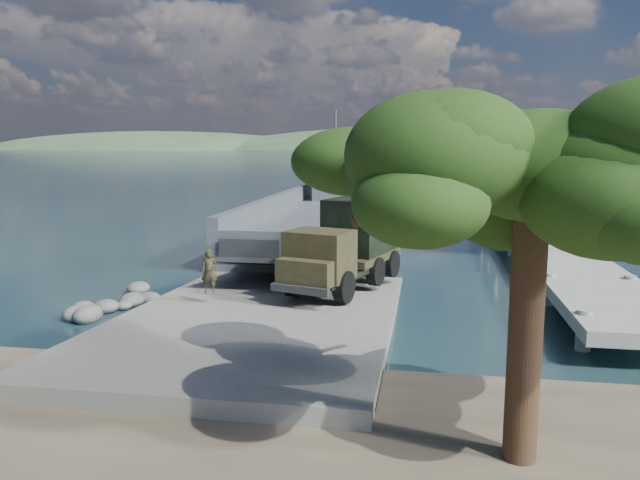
{
  "coord_description": "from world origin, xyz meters",
  "views": [
    {
      "loc": [
        6.08,
        -23.29,
        6.89
      ],
      "look_at": [
        1.09,
        6.0,
        2.24
      ],
      "focal_mm": 35.0,
      "sensor_mm": 36.0,
      "label": 1
    }
  ],
  "objects_px": {
    "landing_craft": "(332,223)",
    "military_truck": "(348,243)",
    "sailboat_near": "(548,224)",
    "overhang_tree": "(500,171)",
    "sailboat_far": "(598,221)",
    "pier": "(533,225)",
    "soldier": "(210,281)"
  },
  "relations": [
    {
      "from": "overhang_tree",
      "to": "sailboat_near",
      "type": "bearing_deg",
      "value": 78.0
    },
    {
      "from": "sailboat_near",
      "to": "sailboat_far",
      "type": "height_order",
      "value": "sailboat_far"
    },
    {
      "from": "landing_craft",
      "to": "sailboat_near",
      "type": "distance_m",
      "value": 18.31
    },
    {
      "from": "soldier",
      "to": "overhang_tree",
      "type": "xyz_separation_m",
      "value": [
        9.96,
        -10.23,
        4.94
      ]
    },
    {
      "from": "sailboat_near",
      "to": "landing_craft",
      "type": "bearing_deg",
      "value": -163.17
    },
    {
      "from": "military_truck",
      "to": "soldier",
      "type": "xyz_separation_m",
      "value": [
        -5.1,
        -4.08,
        -1.03
      ]
    },
    {
      "from": "sailboat_near",
      "to": "overhang_tree",
      "type": "distance_m",
      "value": 41.39
    },
    {
      "from": "overhang_tree",
      "to": "soldier",
      "type": "bearing_deg",
      "value": 134.22
    },
    {
      "from": "sailboat_far",
      "to": "overhang_tree",
      "type": "relative_size",
      "value": 0.75
    },
    {
      "from": "pier",
      "to": "landing_craft",
      "type": "height_order",
      "value": "landing_craft"
    },
    {
      "from": "landing_craft",
      "to": "overhang_tree",
      "type": "bearing_deg",
      "value": -76.15
    },
    {
      "from": "overhang_tree",
      "to": "military_truck",
      "type": "bearing_deg",
      "value": 108.75
    },
    {
      "from": "military_truck",
      "to": "sailboat_near",
      "type": "relative_size",
      "value": 1.49
    },
    {
      "from": "sailboat_near",
      "to": "overhang_tree",
      "type": "bearing_deg",
      "value": -107.81
    },
    {
      "from": "pier",
      "to": "sailboat_far",
      "type": "bearing_deg",
      "value": 61.0
    },
    {
      "from": "landing_craft",
      "to": "overhang_tree",
      "type": "relative_size",
      "value": 4.13
    },
    {
      "from": "landing_craft",
      "to": "military_truck",
      "type": "bearing_deg",
      "value": -79.73
    },
    {
      "from": "soldier",
      "to": "sailboat_near",
      "type": "height_order",
      "value": "sailboat_near"
    },
    {
      "from": "sailboat_near",
      "to": "overhang_tree",
      "type": "relative_size",
      "value": 0.67
    },
    {
      "from": "landing_craft",
      "to": "sailboat_near",
      "type": "xyz_separation_m",
      "value": [
        16.89,
        7.05,
        -0.56
      ]
    },
    {
      "from": "landing_craft",
      "to": "sailboat_far",
      "type": "relative_size",
      "value": 5.5
    },
    {
      "from": "pier",
      "to": "soldier",
      "type": "relative_size",
      "value": 24.76
    },
    {
      "from": "soldier",
      "to": "sailboat_near",
      "type": "bearing_deg",
      "value": 45.7
    },
    {
      "from": "military_truck",
      "to": "sailboat_far",
      "type": "xyz_separation_m",
      "value": [
        17.92,
        28.34,
        -2.07
      ]
    },
    {
      "from": "military_truck",
      "to": "overhang_tree",
      "type": "relative_size",
      "value": 0.99
    },
    {
      "from": "sailboat_near",
      "to": "overhang_tree",
      "type": "height_order",
      "value": "overhang_tree"
    },
    {
      "from": "landing_craft",
      "to": "military_truck",
      "type": "xyz_separation_m",
      "value": [
        3.52,
        -18.69,
        1.55
      ]
    },
    {
      "from": "pier",
      "to": "military_truck",
      "type": "distance_m",
      "value": 17.89
    },
    {
      "from": "pier",
      "to": "landing_craft",
      "type": "xyz_separation_m",
      "value": [
        -13.82,
        4.08,
        -0.73
      ]
    },
    {
      "from": "landing_craft",
      "to": "military_truck",
      "type": "distance_m",
      "value": 19.08
    },
    {
      "from": "soldier",
      "to": "sailboat_far",
      "type": "height_order",
      "value": "sailboat_far"
    },
    {
      "from": "military_truck",
      "to": "landing_craft",
      "type": "bearing_deg",
      "value": 117.82
    }
  ]
}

